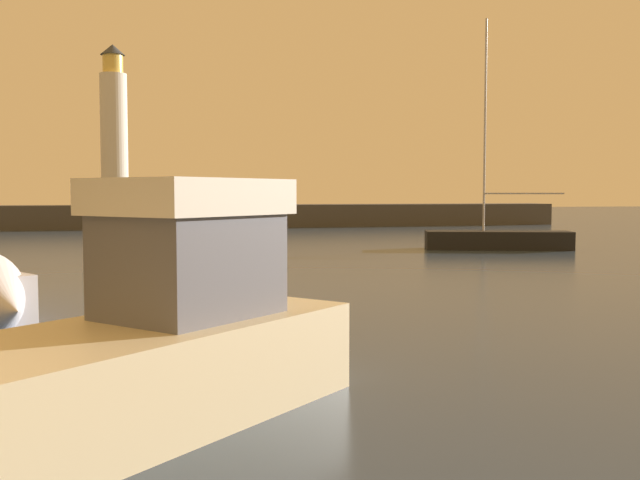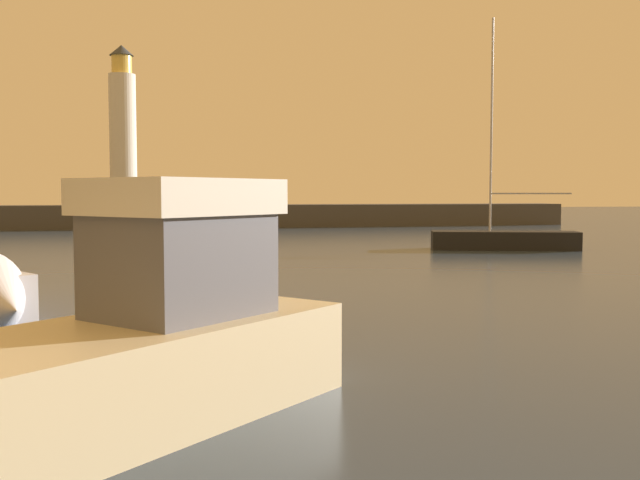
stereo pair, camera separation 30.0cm
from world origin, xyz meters
The scene contains 5 objects.
ground_plane centered at (0.00, 32.18, 0.00)m, with size 220.00×220.00×0.00m, color #2D3D51.
breakwater centered at (0.00, 64.37, 1.01)m, with size 70.13×4.01×2.02m, color #423F3D.
lighthouse centered at (-6.07, 64.37, 8.53)m, with size 2.29×2.29×13.75m.
motorboat_3 centered at (-4.91, 8.18, 1.00)m, with size 8.19×7.64×3.75m.
sailboat_moored centered at (15.05, 35.28, 0.58)m, with size 8.04×4.19×12.48m.
Camera 1 is at (-3.93, -0.74, 3.10)m, focal length 40.61 mm.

